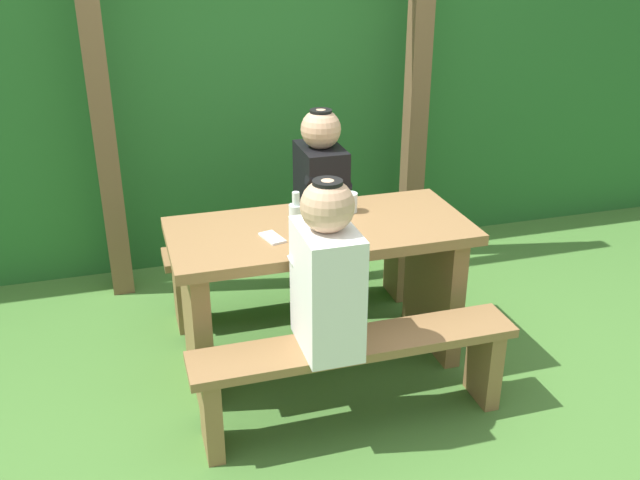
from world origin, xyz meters
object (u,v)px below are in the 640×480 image
object	(u,v)px
bench_near	(355,364)
person_white_shirt	(327,273)
bench_far	(293,260)
bottle_left	(296,220)
person_black_coat	(321,181)
drinking_glass	(349,202)
picnic_table	(320,270)
cell_phone	(272,238)

from	to	relation	value
bench_near	person_white_shirt	bearing A→B (deg)	178.50
bench_near	bench_far	xyz separation A→B (m)	(0.00, 1.05, 0.00)
bench_near	bottle_left	bearing A→B (deg)	108.44
bottle_left	person_black_coat	bearing A→B (deg)	64.28
bench_near	drinking_glass	bearing A→B (deg)	73.96
picnic_table	bottle_left	bearing A→B (deg)	-143.78
picnic_table	person_white_shirt	distance (m)	0.59
person_black_coat	bottle_left	world-z (taller)	person_black_coat
person_black_coat	cell_phone	world-z (taller)	person_black_coat
picnic_table	bench_far	xyz separation A→B (m)	(0.00, 0.52, -0.19)
picnic_table	cell_phone	distance (m)	0.35
bench_near	cell_phone	xyz separation A→B (m)	(-0.24, 0.45, 0.43)
picnic_table	person_white_shirt	bearing A→B (deg)	-103.64
drinking_glass	cell_phone	xyz separation A→B (m)	(-0.43, -0.21, -0.04)
picnic_table	bench_near	world-z (taller)	picnic_table
picnic_table	person_white_shirt	size ratio (longest dim) A/B	1.95
cell_phone	bench_near	bearing A→B (deg)	-75.80
person_white_shirt	person_black_coat	size ratio (longest dim) A/B	1.00
drinking_glass	bottle_left	xyz separation A→B (m)	(-0.33, -0.24, 0.04)
bench_near	cell_phone	bearing A→B (deg)	118.70
bottle_left	picnic_table	bearing A→B (deg)	36.22
bench_near	person_black_coat	size ratio (longest dim) A/B	1.95
person_black_coat	bench_near	bearing A→B (deg)	-98.70
picnic_table	person_black_coat	distance (m)	0.60
person_white_shirt	bottle_left	size ratio (longest dim) A/B	3.28
bench_far	bottle_left	size ratio (longest dim) A/B	6.39
person_white_shirt	cell_phone	world-z (taller)	person_white_shirt
picnic_table	drinking_glass	distance (m)	0.36
drinking_glass	cell_phone	bearing A→B (deg)	-154.08
bottle_left	cell_phone	bearing A→B (deg)	165.93
bench_far	drinking_glass	xyz separation A→B (m)	(0.19, -0.39, 0.47)
picnic_table	bench_far	distance (m)	0.56
person_black_coat	bottle_left	bearing A→B (deg)	-115.72
cell_phone	person_white_shirt	bearing A→B (deg)	-89.56
picnic_table	cell_phone	world-z (taller)	cell_phone
person_black_coat	drinking_glass	bearing A→B (deg)	-85.64
bench_near	cell_phone	size ratio (longest dim) A/B	10.00
picnic_table	bench_far	world-z (taller)	picnic_table
person_black_coat	drinking_glass	size ratio (longest dim) A/B	7.61
person_white_shirt	picnic_table	bearing A→B (deg)	76.36
bench_far	person_white_shirt	bearing A→B (deg)	-96.90
bench_near	bottle_left	size ratio (longest dim) A/B	6.39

